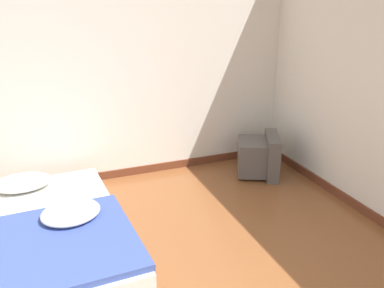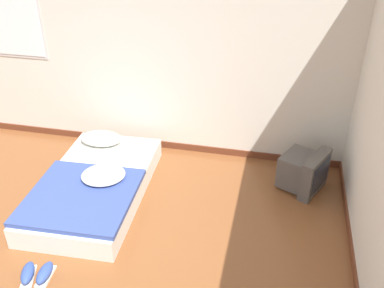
# 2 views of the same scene
# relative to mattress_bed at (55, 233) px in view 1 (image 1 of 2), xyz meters

# --- Properties ---
(wall_back) EXTENTS (7.92, 0.08, 2.60)m
(wall_back) POSITION_rel_mattress_bed_xyz_m (-0.04, 1.21, 1.14)
(wall_back) COLOR silver
(wall_back) RESTS_ON ground_plane
(mattress_bed) EXTENTS (1.15, 1.95, 0.38)m
(mattress_bed) POSITION_rel_mattress_bed_xyz_m (0.00, 0.00, 0.00)
(mattress_bed) COLOR silver
(mattress_bed) RESTS_ON ground_plane
(crt_tv) EXTENTS (0.60, 0.62, 0.47)m
(crt_tv) POSITION_rel_mattress_bed_xyz_m (2.27, 0.67, 0.08)
(crt_tv) COLOR #56514C
(crt_tv) RESTS_ON ground_plane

